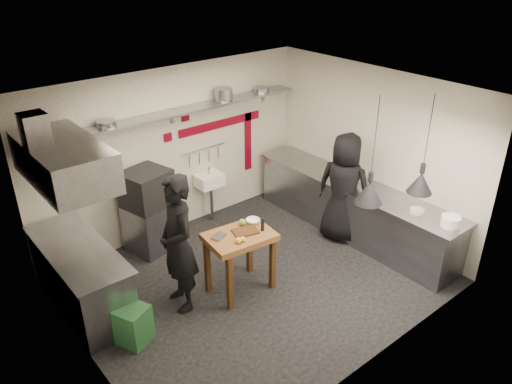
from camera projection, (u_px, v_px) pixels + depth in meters
floor at (255, 280)px, 7.41m from camera, size 5.00×5.00×0.00m
ceiling at (255, 96)px, 6.15m from camera, size 5.00×5.00×0.00m
wall_back at (174, 152)px, 8.22m from camera, size 5.00×0.04×2.80m
wall_front at (379, 266)px, 5.33m from camera, size 5.00×0.04×2.80m
wall_left at (75, 265)px, 5.36m from camera, size 0.04×4.20×2.80m
wall_right at (372, 152)px, 8.20m from camera, size 0.04×4.20×2.80m
red_band_horiz at (221, 124)px, 8.62m from camera, size 1.70×0.02×0.14m
red_band_vert at (248, 142)px, 9.18m from camera, size 0.14×0.02×1.10m
red_tile_a at (185, 117)px, 8.10m from camera, size 0.14×0.02×0.14m
red_tile_b at (168, 137)px, 8.03m from camera, size 0.14×0.02×0.14m
back_shelf at (177, 112)px, 7.77m from camera, size 4.60×0.34×0.04m
shelf_bracket_left at (52, 144)px, 6.84m from camera, size 0.04×0.06×0.24m
shelf_bracket_mid at (172, 116)px, 7.92m from camera, size 0.04×0.06×0.24m
shelf_bracket_right at (263, 95)px, 9.00m from camera, size 0.04×0.06×0.24m
pan_far_left at (106, 124)px, 7.09m from camera, size 0.30×0.30×0.09m
pan_mid_left at (107, 124)px, 7.10m from camera, size 0.25×0.25×0.07m
stock_pot at (224, 94)px, 8.24m from camera, size 0.33×0.33×0.20m
pan_right at (262, 89)px, 8.73m from camera, size 0.31×0.31×0.08m
oven_stand at (151, 226)px, 8.03m from camera, size 0.81×0.77×0.80m
combi_oven at (146, 189)px, 7.70m from camera, size 0.79×0.76×0.58m
oven_door at (157, 194)px, 7.53m from camera, size 0.45×0.13×0.46m
oven_glass at (155, 194)px, 7.52m from camera, size 0.35×0.10×0.34m
hand_sink at (209, 180)px, 8.69m from camera, size 0.46×0.34×0.22m
sink_tap at (209, 171)px, 8.61m from camera, size 0.03×0.03×0.14m
sink_drain at (212, 203)px, 8.86m from camera, size 0.06×0.06×0.66m
utensil_rail at (203, 149)px, 8.54m from camera, size 0.90×0.02×0.02m
counter_right at (353, 209)px, 8.43m from camera, size 0.70×3.80×0.90m
counter_right_top at (355, 185)px, 8.22m from camera, size 0.76×3.90×0.03m
plate_stack at (451, 221)px, 6.96m from camera, size 0.27×0.27×0.15m
small_bowl_right at (417, 211)px, 7.34m from camera, size 0.27×0.27×0.05m
counter_left at (82, 278)px, 6.71m from camera, size 0.70×1.90×0.90m
counter_left_top at (76, 249)px, 6.50m from camera, size 0.76×2.00×0.03m
extractor_hood at (64, 161)px, 5.97m from camera, size 0.78×1.60×0.50m
hood_duct at (36, 134)px, 5.65m from camera, size 0.28×0.28×0.50m
green_bin at (133, 325)px, 6.19m from camera, size 0.47×0.47×0.50m
prep_table at (240, 262)px, 7.03m from camera, size 0.99×0.74×0.92m
cutting_board at (245, 231)px, 6.87m from camera, size 0.39×0.32×0.02m
pepper_mill at (263, 224)px, 6.87m from camera, size 0.05×0.05×0.20m
lemon_a at (238, 241)px, 6.61m from camera, size 0.09×0.09×0.09m
lemon_b at (243, 239)px, 6.64m from camera, size 0.08×0.08×0.07m
veg_ball at (242, 222)px, 7.01m from camera, size 0.11×0.11×0.10m
steel_tray at (219, 236)px, 6.75m from camera, size 0.24×0.20×0.03m
bowl at (253, 221)px, 7.08m from camera, size 0.21×0.21×0.06m
heat_lamp_near at (374, 152)px, 6.52m from camera, size 0.42×0.42×1.51m
heat_lamp_far at (427, 145)px, 6.58m from camera, size 0.47×0.47×1.40m
chef_left at (178, 244)px, 6.50m from camera, size 0.57×0.77×1.95m
chef_right at (344, 188)px, 8.08m from camera, size 0.88×1.06×1.85m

